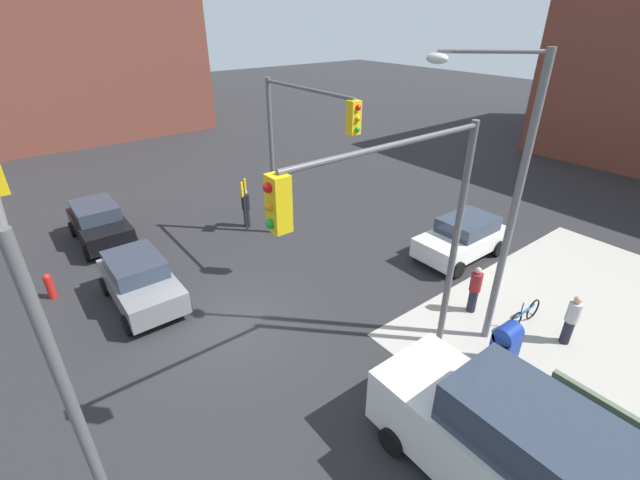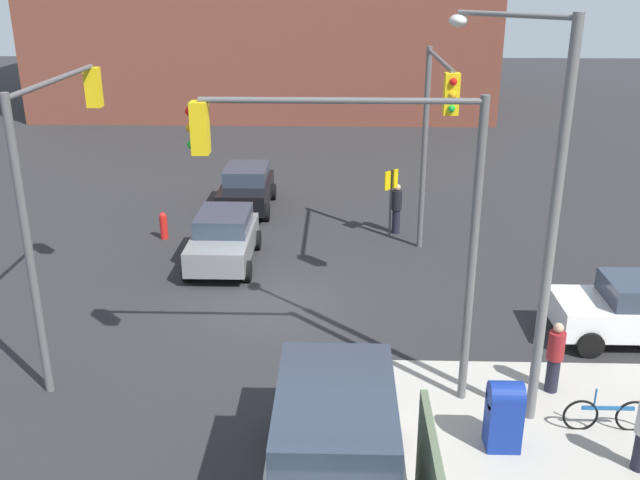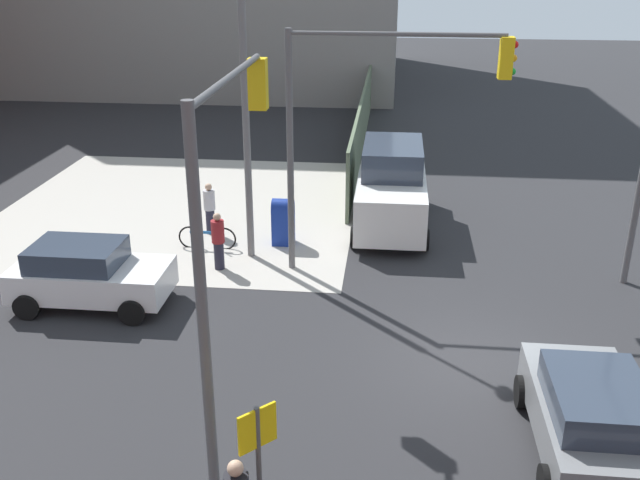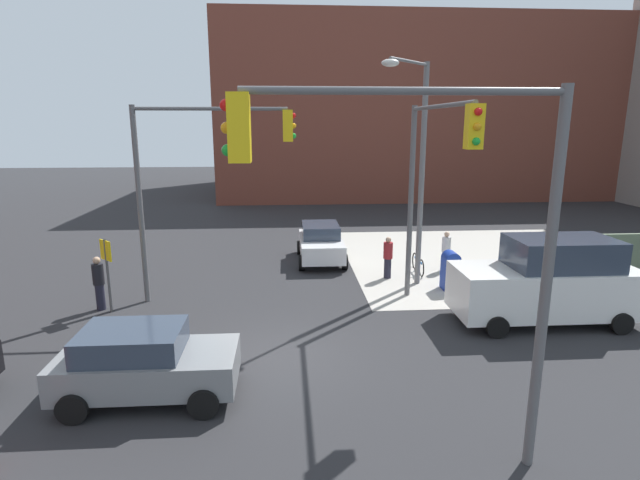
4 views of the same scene
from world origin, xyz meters
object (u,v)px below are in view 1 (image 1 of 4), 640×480
at_px(street_lamp_corner, 503,190).
at_px(sedan_gray, 140,280).
at_px(traffic_signal_ne_corner, 402,219).
at_px(pedestrian_waiting, 571,319).
at_px(traffic_signal_nw_corner, 299,138).
at_px(fire_hydrant, 50,286).
at_px(pedestrian_walking_north, 475,289).
at_px(traffic_signal_se_corner, 31,287).
at_px(sedan_black, 99,223).
at_px(van_white_delivery, 508,449).
at_px(pedestrian_crossing, 246,208).
at_px(coupe_white, 462,237).
at_px(mailbox_blue, 505,345).
at_px(bicycle_leaning_on_fence, 524,315).

relative_size(street_lamp_corner, sedan_gray, 2.09).
height_order(traffic_signal_ne_corner, pedestrian_waiting, traffic_signal_ne_corner).
distance_m(traffic_signal_nw_corner, fire_hydrant, 9.95).
distance_m(fire_hydrant, pedestrian_walking_north, 14.12).
bearing_deg(traffic_signal_nw_corner, traffic_signal_se_corner, -60.85).
xyz_separation_m(sedan_black, pedestrian_walking_north, (12.56, 8.27, 0.02)).
bearing_deg(traffic_signal_se_corner, traffic_signal_ne_corner, 73.67).
distance_m(traffic_signal_nw_corner, traffic_signal_se_corner, 10.30).
distance_m(sedan_gray, pedestrian_waiting, 13.34).
distance_m(sedan_black, van_white_delivery, 16.85).
relative_size(traffic_signal_ne_corner, pedestrian_waiting, 3.97).
relative_size(street_lamp_corner, pedestrian_crossing, 4.50).
distance_m(coupe_white, van_white_delivery, 9.75).
relative_size(sedan_gray, pedestrian_crossing, 2.15).
distance_m(sedan_gray, coupe_white, 11.93).
relative_size(traffic_signal_ne_corner, sedan_black, 1.67).
height_order(traffic_signal_nw_corner, pedestrian_crossing, traffic_signal_nw_corner).
height_order(traffic_signal_nw_corner, sedan_black, traffic_signal_nw_corner).
bearing_deg(pedestrian_walking_north, street_lamp_corner, 75.12).
xyz_separation_m(sedan_black, sedan_gray, (5.49, -0.02, -0.00)).
bearing_deg(van_white_delivery, pedestrian_walking_north, 129.72).
height_order(traffic_signal_ne_corner, mailbox_blue, traffic_signal_ne_corner).
xyz_separation_m(sedan_gray, coupe_white, (4.64, 10.99, 0.00)).
bearing_deg(traffic_signal_nw_corner, sedan_black, -133.00).
height_order(mailbox_blue, sedan_black, sedan_black).
bearing_deg(coupe_white, sedan_black, -132.72).
distance_m(traffic_signal_nw_corner, pedestrian_waiting, 10.46).
relative_size(mailbox_blue, pedestrian_crossing, 0.80).
bearing_deg(fire_hydrant, pedestrian_waiting, 44.51).
distance_m(fire_hydrant, pedestrian_waiting, 16.55).
xyz_separation_m(fire_hydrant, coupe_white, (6.77, 13.40, 0.36)).
bearing_deg(bicycle_leaning_on_fence, sedan_black, -147.30).
bearing_deg(traffic_signal_ne_corner, sedan_black, -162.38).
height_order(sedan_black, pedestrian_walking_north, pedestrian_walking_north).
xyz_separation_m(coupe_white, pedestrian_crossing, (-7.57, -5.40, 0.09)).
bearing_deg(traffic_signal_nw_corner, traffic_signal_ne_corner, -17.27).
bearing_deg(coupe_white, bicycle_leaning_on_fence, -27.68).
distance_m(traffic_signal_se_corner, sedan_black, 11.82).
relative_size(sedan_gray, pedestrian_waiting, 2.33).
height_order(fire_hydrant, pedestrian_waiting, pedestrian_waiting).
xyz_separation_m(mailbox_blue, fire_hydrant, (-11.20, -9.20, -0.28)).
xyz_separation_m(traffic_signal_ne_corner, sedan_black, (-12.86, -4.09, -3.80)).
bearing_deg(pedestrian_crossing, pedestrian_waiting, 164.77).
height_order(pedestrian_waiting, pedestrian_walking_north, pedestrian_walking_north).
xyz_separation_m(traffic_signal_nw_corner, sedan_black, (-5.84, -6.27, -3.77)).
distance_m(traffic_signal_se_corner, sedan_gray, 7.10).
height_order(street_lamp_corner, coupe_white, street_lamp_corner).
height_order(traffic_signal_ne_corner, bicycle_leaning_on_fence, traffic_signal_ne_corner).
bearing_deg(pedestrian_waiting, bicycle_leaning_on_fence, -93.92).
distance_m(traffic_signal_nw_corner, bicycle_leaning_on_fence, 9.56).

